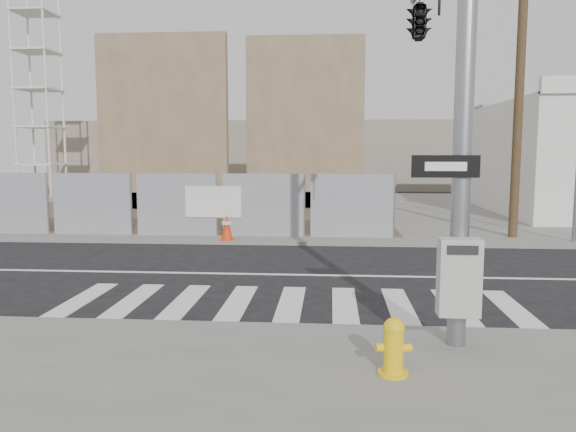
# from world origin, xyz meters

# --- Properties ---
(ground) EXTENTS (100.00, 100.00, 0.00)m
(ground) POSITION_xyz_m (0.00, 0.00, 0.00)
(ground) COLOR black
(ground) RESTS_ON ground
(sidewalk_far) EXTENTS (50.00, 20.00, 0.12)m
(sidewalk_far) POSITION_xyz_m (0.00, 14.00, 0.06)
(sidewalk_far) COLOR slate
(sidewalk_far) RESTS_ON ground
(signal_pole) EXTENTS (0.96, 5.87, 7.00)m
(signal_pole) POSITION_xyz_m (2.49, -2.05, 4.78)
(signal_pole) COLOR gray
(signal_pole) RESTS_ON sidewalk_near
(chain_link_fence) EXTENTS (24.60, 0.04, 2.00)m
(chain_link_fence) POSITION_xyz_m (-10.00, 5.00, 1.12)
(chain_link_fence) COLOR gray
(chain_link_fence) RESTS_ON sidewalk_far
(concrete_wall_left) EXTENTS (6.00, 1.30, 8.00)m
(concrete_wall_left) POSITION_xyz_m (-7.00, 13.08, 3.38)
(concrete_wall_left) COLOR brown
(concrete_wall_left) RESTS_ON sidewalk_far
(concrete_wall_right) EXTENTS (5.50, 1.30, 8.00)m
(concrete_wall_right) POSITION_xyz_m (-0.50, 14.08, 3.38)
(concrete_wall_right) COLOR brown
(concrete_wall_right) RESTS_ON sidewalk_far
(crane_tower) EXTENTS (2.60, 2.60, 18.15)m
(crane_tower) POSITION_xyz_m (-15.00, 17.00, 9.02)
(crane_tower) COLOR slate
(crane_tower) RESTS_ON sidewalk_far
(utility_pole_right) EXTENTS (1.60, 0.28, 10.00)m
(utility_pole_right) POSITION_xyz_m (6.50, 5.50, 5.20)
(utility_pole_right) COLOR brown
(utility_pole_right) RESTS_ON sidewalk_far
(fire_hydrant) EXTENTS (0.45, 0.45, 0.71)m
(fire_hydrant) POSITION_xyz_m (1.50, -5.96, 0.47)
(fire_hydrant) COLOR yellow
(fire_hydrant) RESTS_ON sidewalk_near
(traffic_cone_c) EXTENTS (0.43, 0.43, 0.77)m
(traffic_cone_c) POSITION_xyz_m (-6.01, 5.24, 0.49)
(traffic_cone_c) COLOR orange
(traffic_cone_c) RESTS_ON sidewalk_far
(traffic_cone_d) EXTENTS (0.47, 0.47, 0.80)m
(traffic_cone_d) POSITION_xyz_m (-2.43, 4.22, 0.51)
(traffic_cone_d) COLOR red
(traffic_cone_d) RESTS_ON sidewalk_far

